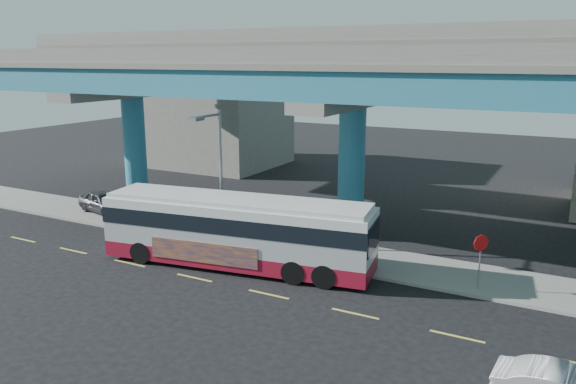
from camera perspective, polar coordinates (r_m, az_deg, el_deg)
The scene contains 9 objects.
ground at distance 24.93m, azimuth -1.62°, elevation -10.12°, with size 120.00×120.00×0.00m, color black.
sidewalk at distance 29.47m, azimuth 3.71°, elevation -6.19°, with size 70.00×4.00×0.15m, color gray.
lane_markings at distance 24.69m, azimuth -1.97°, elevation -10.35°, with size 58.00×0.12×0.01m.
viaduct at distance 31.09m, azimuth 6.79°, elevation 11.84°, with size 52.00×12.40×11.70m.
building_concrete at distance 54.17m, azimuth -7.52°, elevation 7.56°, with size 12.00×10.00×9.00m, color gray.
transit_bus at distance 27.37m, azimuth -5.18°, elevation -3.77°, with size 13.67×4.87×3.44m.
parked_car at distance 38.38m, azimuth -18.24°, elevation -0.97°, with size 4.37×2.55×1.40m, color #313036.
street_lamp at distance 29.11m, azimuth -7.49°, elevation 3.25°, with size 0.50×2.38×7.20m.
stop_sign at distance 25.54m, azimuth 18.97°, elevation -5.61°, with size 0.54×0.56×2.50m.
Camera 1 is at (11.38, -19.82, 9.98)m, focal length 35.00 mm.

